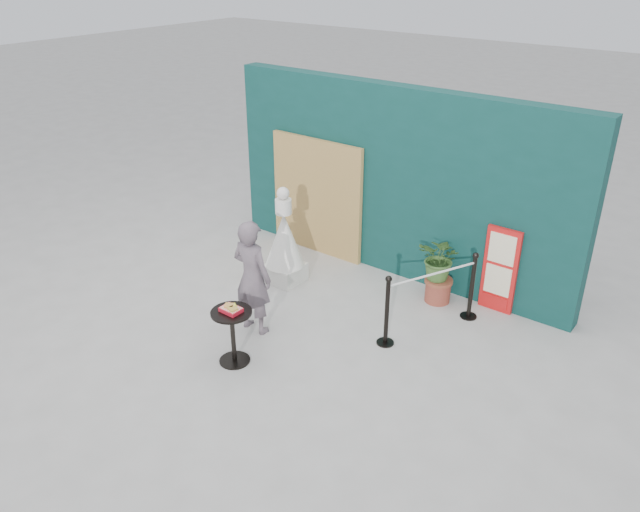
% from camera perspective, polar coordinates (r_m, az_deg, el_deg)
% --- Properties ---
extents(ground, '(60.00, 60.00, 0.00)m').
position_cam_1_polar(ground, '(8.28, -5.12, -9.19)').
color(ground, '#ADAAA5').
rests_on(ground, ground).
extents(back_wall, '(6.00, 0.30, 3.00)m').
position_cam_1_polar(back_wall, '(9.84, 6.96, 6.67)').
color(back_wall, '#0B322E').
rests_on(back_wall, ground).
extents(bamboo_fence, '(1.80, 0.08, 2.00)m').
position_cam_1_polar(bamboo_fence, '(10.58, -0.30, 5.43)').
color(bamboo_fence, tan).
rests_on(bamboo_fence, ground).
extents(woman, '(0.61, 0.42, 1.64)m').
position_cam_1_polar(woman, '(8.43, -6.21, -1.93)').
color(woman, '#66575F').
rests_on(woman, ground).
extents(menu_board, '(0.50, 0.07, 1.30)m').
position_cam_1_polar(menu_board, '(9.28, 16.11, -1.27)').
color(menu_board, red).
rests_on(menu_board, ground).
extents(statue, '(0.62, 0.62, 1.58)m').
position_cam_1_polar(statue, '(9.72, -3.27, 1.11)').
color(statue, silver).
rests_on(statue, ground).
extents(cafe_table, '(0.52, 0.52, 0.75)m').
position_cam_1_polar(cafe_table, '(7.97, -8.01, -6.59)').
color(cafe_table, black).
rests_on(cafe_table, ground).
extents(food_basket, '(0.26, 0.19, 0.11)m').
position_cam_1_polar(food_basket, '(7.82, -8.12, -4.81)').
color(food_basket, '#B41323').
rests_on(food_basket, cafe_table).
extents(planter, '(0.62, 0.54, 1.06)m').
position_cam_1_polar(planter, '(9.32, 10.94, -0.77)').
color(planter, brown).
rests_on(planter, ground).
extents(stanchion_barrier, '(0.84, 1.54, 1.03)m').
position_cam_1_polar(stanchion_barrier, '(8.65, 10.10, -3.89)').
color(stanchion_barrier, black).
rests_on(stanchion_barrier, ground).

